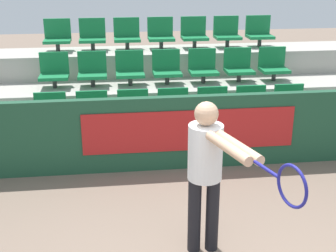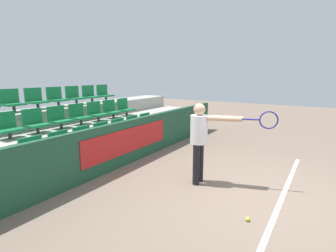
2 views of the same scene
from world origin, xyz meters
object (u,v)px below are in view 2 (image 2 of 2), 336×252
object	(u,v)px
stadium_chair_0	(34,152)
stadium_chair_20	(104,93)
stadium_chair_11	(96,112)
stadium_chair_19	(90,95)
stadium_chair_12	(112,110)
tennis_player	(203,135)
stadium_chair_2	(85,139)
stadium_chair_15	(12,101)
stadium_chair_7	(7,126)
stadium_chair_1	(62,145)
stadium_chair_8	(35,122)
stadium_chair_5	(135,126)
stadium_chair_6	(147,123)
stadium_chair_4	(121,130)
stadium_chair_17	(57,97)
stadium_chair_18	(75,96)
tennis_ball	(248,219)
stadium_chair_9	(59,118)
stadium_chair_3	(104,134)
stadium_chair_16	(36,99)
stadium_chair_13	(125,107)
stadium_chair_10	(79,115)

from	to	relation	value
stadium_chair_0	stadium_chair_20	xyz separation A→B (m)	(3.58, 1.74, 0.82)
stadium_chair_11	stadium_chair_19	xyz separation A→B (m)	(0.60, 0.87, 0.41)
stadium_chair_12	tennis_player	bearing A→B (deg)	-109.25
stadium_chair_2	stadium_chair_15	xyz separation A→B (m)	(-0.60, 1.74, 0.82)
stadium_chair_7	stadium_chair_11	bearing A→B (deg)	0.00
stadium_chair_1	tennis_player	bearing A→B (deg)	-66.07
stadium_chair_8	tennis_player	world-z (taller)	tennis_player
stadium_chair_5	stadium_chair_6	world-z (taller)	same
stadium_chair_4	stadium_chair_5	world-z (taller)	same
stadium_chair_4	stadium_chair_12	size ratio (longest dim) A/B	1.00
stadium_chair_4	tennis_player	distance (m)	2.72
stadium_chair_17	stadium_chair_18	size ratio (longest dim) A/B	1.00
stadium_chair_2	stadium_chair_7	xyz separation A→B (m)	(-1.19, 0.87, 0.41)
stadium_chair_7	tennis_ball	world-z (taller)	stadium_chair_7
stadium_chair_9	stadium_chair_15	size ratio (longest dim) A/B	1.00
stadium_chair_8	stadium_chair_11	size ratio (longest dim) A/B	1.00
stadium_chair_6	stadium_chair_18	xyz separation A→B (m)	(-1.19, 1.74, 0.82)
stadium_chair_3	stadium_chair_7	xyz separation A→B (m)	(-1.79, 0.87, 0.41)
stadium_chair_9	stadium_chair_20	distance (m)	2.57
stadium_chair_1	stadium_chair_16	distance (m)	2.01
stadium_chair_2	tennis_player	world-z (taller)	tennis_player
stadium_chair_7	stadium_chair_17	xyz separation A→B (m)	(1.79, 0.87, 0.41)
stadium_chair_6	stadium_chair_9	xyz separation A→B (m)	(-2.39, 0.87, 0.41)
stadium_chair_16	stadium_chair_15	bearing A→B (deg)	180.00
stadium_chair_1	stadium_chair_4	distance (m)	1.79
stadium_chair_12	stadium_chair_19	size ratio (longest dim) A/B	1.00
stadium_chair_5	stadium_chair_0	bearing A→B (deg)	180.00
stadium_chair_3	stadium_chair_7	bearing A→B (deg)	154.11
stadium_chair_19	tennis_player	distance (m)	4.56
stadium_chair_9	stadium_chair_15	distance (m)	1.13
stadium_chair_4	stadium_chair_15	size ratio (longest dim) A/B	1.00
stadium_chair_8	stadium_chair_16	size ratio (longest dim) A/B	1.00
stadium_chair_11	stadium_chair_18	world-z (taller)	stadium_chair_18
stadium_chair_7	stadium_chair_15	bearing A→B (deg)	55.52
stadium_chair_13	stadium_chair_19	world-z (taller)	stadium_chair_19
stadium_chair_12	stadium_chair_9	bearing A→B (deg)	180.00
stadium_chair_4	stadium_chair_7	size ratio (longest dim) A/B	1.00
stadium_chair_12	stadium_chair_17	distance (m)	1.53
stadium_chair_5	stadium_chair_17	distance (m)	2.26
stadium_chair_11	stadium_chair_13	bearing A→B (deg)	0.00
stadium_chair_2	stadium_chair_16	distance (m)	1.92
stadium_chair_7	stadium_chair_4	bearing A→B (deg)	-20.01
stadium_chair_0	stadium_chair_12	distance (m)	3.13
stadium_chair_9	stadium_chair_7	bearing A→B (deg)	180.00
stadium_chair_15	stadium_chair_19	bearing A→B (deg)	0.00
stadium_chair_16	stadium_chair_19	distance (m)	1.79
stadium_chair_13	tennis_player	xyz separation A→B (m)	(-1.82, -3.50, -0.10)
stadium_chair_17	stadium_chair_19	bearing A→B (deg)	0.00
stadium_chair_8	stadium_chair_13	size ratio (longest dim) A/B	1.00
stadium_chair_9	stadium_chair_10	bearing A→B (deg)	0.00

